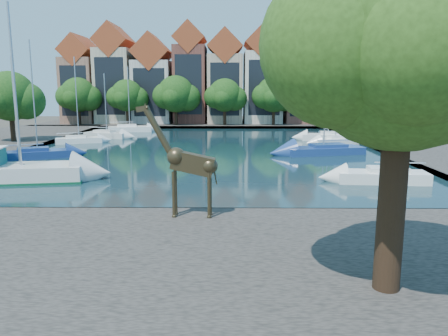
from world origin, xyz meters
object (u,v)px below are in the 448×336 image
(giraffe_statue, at_px, (187,163))
(sailboat_right_a, at_px, (382,174))
(plane_tree, at_px, (407,45))
(sailboat_left_a, at_px, (21,173))

(giraffe_statue, height_order, sailboat_right_a, sailboat_right_a)
(plane_tree, relative_size, giraffe_statue, 2.03)
(giraffe_statue, xyz_separation_m, sailboat_right_a, (12.52, 9.57, -2.40))
(plane_tree, height_order, sailboat_left_a, plane_tree)
(plane_tree, distance_m, giraffe_statue, 11.18)
(sailboat_right_a, bearing_deg, sailboat_left_a, 178.88)
(plane_tree, bearing_deg, sailboat_right_a, 71.72)
(plane_tree, xyz_separation_m, sailboat_right_a, (5.65, 17.09, -7.01))
(sailboat_right_a, bearing_deg, plane_tree, -108.28)
(sailboat_right_a, bearing_deg, giraffe_statue, -142.60)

